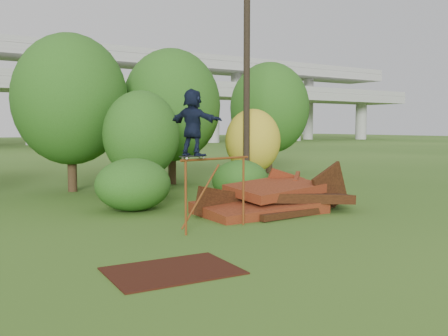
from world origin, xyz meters
TOP-DOWN VIEW (x-y plane):
  - ground at (0.00, 0.00)m, footprint 240.00×240.00m
  - scrap_pile at (1.87, 3.08)m, footprint 5.67×3.11m
  - grind_rail at (-1.22, 1.75)m, footprint 2.27×0.35m
  - skateboard at (-1.97, 1.65)m, footprint 0.75×0.29m
  - skater at (-1.97, 1.65)m, footprint 0.99×1.62m
  - flat_plate at (-3.97, -0.97)m, footprint 2.53×1.91m
  - tree_1 at (-1.99, 11.57)m, footprint 4.69×4.69m
  - tree_2 at (-0.36, 8.25)m, footprint 2.89×2.89m
  - tree_3 at (2.72, 11.59)m, footprint 4.54×4.54m
  - tree_4 at (5.62, 9.16)m, footprint 2.55×2.55m
  - tree_5 at (9.95, 13.28)m, footprint 4.53×4.53m
  - shrub_left at (-1.82, 5.72)m, footprint 2.46×2.28m
  - shrub_right at (2.30, 5.54)m, footprint 2.12×1.94m
  - utility_pole at (4.55, 8.21)m, footprint 1.40×0.28m

SIDE VIEW (x-z plane):
  - ground at x=0.00m, z-range 0.00..0.00m
  - flat_plate at x=-3.97m, z-range 0.00..0.03m
  - scrap_pile at x=1.87m, z-range -0.53..1.28m
  - shrub_right at x=2.30m, z-range 0.00..1.50m
  - shrub_left at x=-1.82m, z-range 0.00..1.71m
  - grind_rail at x=-1.22m, z-range 0.37..2.28m
  - skateboard at x=-1.97m, z-range 1.94..2.01m
  - tree_4 at x=5.62m, z-range 0.29..3.81m
  - tree_2 at x=-0.36m, z-range 0.37..4.43m
  - skater at x=-1.97m, z-range 1.99..3.66m
  - tree_3 at x=2.72m, z-range 0.53..6.83m
  - tree_5 at x=9.95m, z-range 0.57..6.94m
  - tree_1 at x=-1.99m, z-range 0.56..7.08m
  - utility_pole at x=4.55m, z-range 0.07..10.65m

